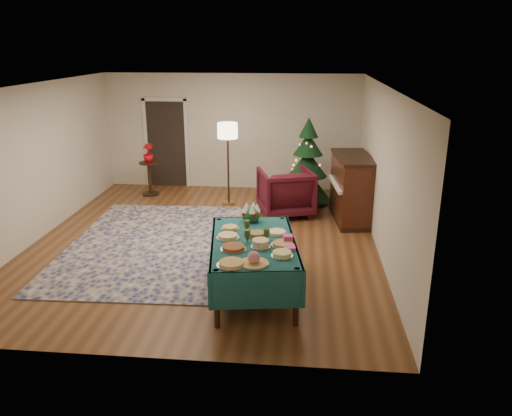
# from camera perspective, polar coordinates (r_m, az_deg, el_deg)

# --- Properties ---
(room_shell) EXTENTS (7.00, 7.00, 7.00)m
(room_shell) POSITION_cam_1_polar(r_m,az_deg,el_deg) (8.55, -6.06, 4.69)
(room_shell) COLOR #593319
(room_shell) RESTS_ON ground
(doorway) EXTENTS (1.08, 0.04, 2.16)m
(doorway) POSITION_cam_1_polar(r_m,az_deg,el_deg) (12.29, -10.20, 7.48)
(doorway) COLOR black
(doorway) RESTS_ON ground
(rug) EXTENTS (3.33, 4.30, 0.02)m
(rug) POSITION_cam_1_polar(r_m,az_deg,el_deg) (8.91, -10.55, -4.04)
(rug) COLOR #14184E
(rug) RESTS_ON ground
(buffet_table) EXTENTS (1.45, 2.15, 0.78)m
(buffet_table) POSITION_cam_1_polar(r_m,az_deg,el_deg) (6.90, -0.31, -4.96)
(buffet_table) COLOR black
(buffet_table) RESTS_ON ground
(platter_0) EXTENTS (0.36, 0.36, 0.05)m
(platter_0) POSITION_cam_1_polar(r_m,az_deg,el_deg) (6.12, -2.83, -6.36)
(platter_0) COLOR silver
(platter_0) RESTS_ON buffet_table
(platter_1) EXTENTS (0.37, 0.37, 0.17)m
(platter_1) POSITION_cam_1_polar(r_m,az_deg,el_deg) (6.12, -0.25, -5.89)
(platter_1) COLOR silver
(platter_1) RESTS_ON buffet_table
(platter_2) EXTENTS (0.28, 0.28, 0.06)m
(platter_2) POSITION_cam_1_polar(r_m,az_deg,el_deg) (6.36, 2.99, -5.28)
(platter_2) COLOR silver
(platter_2) RESTS_ON buffet_table
(platter_3) EXTENTS (0.34, 0.34, 0.05)m
(platter_3) POSITION_cam_1_polar(r_m,az_deg,el_deg) (6.56, -2.60, -4.56)
(platter_3) COLOR silver
(platter_3) RESTS_ON buffet_table
(platter_4) EXTENTS (0.26, 0.26, 0.11)m
(platter_4) POSITION_cam_1_polar(r_m,az_deg,el_deg) (6.62, 0.52, -4.09)
(platter_4) COLOR silver
(platter_4) RESTS_ON buffet_table
(platter_5) EXTENTS (0.32, 0.32, 0.04)m
(platter_5) POSITION_cam_1_polar(r_m,az_deg,el_deg) (6.70, 3.05, -4.13)
(platter_5) COLOR silver
(platter_5) RESTS_ON buffet_table
(platter_6) EXTENTS (0.32, 0.32, 0.05)m
(platter_6) POSITION_cam_1_polar(r_m,az_deg,el_deg) (6.94, -3.25, -3.26)
(platter_6) COLOR silver
(platter_6) RESTS_ON buffet_table
(platter_7) EXTENTS (0.27, 0.27, 0.07)m
(platter_7) POSITION_cam_1_polar(r_m,az_deg,el_deg) (6.96, 0.09, -3.08)
(platter_7) COLOR silver
(platter_7) RESTS_ON buffet_table
(platter_8) EXTENTS (0.30, 0.30, 0.04)m
(platter_8) POSITION_cam_1_polar(r_m,az_deg,el_deg) (7.09, 2.40, -2.81)
(platter_8) COLOR silver
(platter_8) RESTS_ON buffet_table
(platter_9) EXTENTS (0.26, 0.26, 0.04)m
(platter_9) POSITION_cam_1_polar(r_m,az_deg,el_deg) (7.27, -2.98, -2.27)
(platter_9) COLOR silver
(platter_9) RESTS_ON buffet_table
(goblet_0) EXTENTS (0.08, 0.08, 0.18)m
(goblet_0) POSITION_cam_1_polar(r_m,az_deg,el_deg) (7.11, -1.04, -2.07)
(goblet_0) COLOR #2D471E
(goblet_0) RESTS_ON buffet_table
(goblet_1) EXTENTS (0.08, 0.08, 0.18)m
(goblet_1) POSITION_cam_1_polar(r_m,az_deg,el_deg) (6.80, 1.22, -3.05)
(goblet_1) COLOR #2D471E
(goblet_1) RESTS_ON buffet_table
(goblet_2) EXTENTS (0.08, 0.08, 0.18)m
(goblet_2) POSITION_cam_1_polar(r_m,az_deg,el_deg) (6.76, -1.00, -3.18)
(goblet_2) COLOR #2D471E
(goblet_2) RESTS_ON buffet_table
(napkin_stack) EXTENTS (0.18, 0.18, 0.04)m
(napkin_stack) POSITION_cam_1_polar(r_m,az_deg,el_deg) (6.58, 3.81, -4.55)
(napkin_stack) COLOR #F744AF
(napkin_stack) RESTS_ON buffet_table
(gift_box) EXTENTS (0.14, 0.14, 0.10)m
(gift_box) POSITION_cam_1_polar(r_m,az_deg,el_deg) (6.78, 3.67, -3.54)
(gift_box) COLOR #D83C82
(gift_box) RESTS_ON buffet_table
(centerpiece) EXTENTS (0.28, 0.28, 0.32)m
(centerpiece) POSITION_cam_1_polar(r_m,az_deg,el_deg) (7.52, -0.58, -0.58)
(centerpiece) COLOR #1E4C1E
(centerpiece) RESTS_ON buffet_table
(armchair) EXTENTS (1.25, 1.20, 1.05)m
(armchair) POSITION_cam_1_polar(r_m,az_deg,el_deg) (10.13, 3.42, 2.09)
(armchair) COLOR #430E19
(armchair) RESTS_ON ground
(floor_lamp) EXTENTS (0.43, 0.43, 1.76)m
(floor_lamp) POSITION_cam_1_polar(r_m,az_deg,el_deg) (10.63, -3.26, 8.26)
(floor_lamp) COLOR #A57F3F
(floor_lamp) RESTS_ON ground
(side_table) EXTENTS (0.43, 0.43, 0.77)m
(side_table) POSITION_cam_1_polar(r_m,az_deg,el_deg) (11.75, -12.04, 3.27)
(side_table) COLOR black
(side_table) RESTS_ON ground
(potted_plant) EXTENTS (0.24, 0.42, 0.24)m
(potted_plant) POSITION_cam_1_polar(r_m,az_deg,el_deg) (11.63, -12.21, 5.72)
(potted_plant) COLOR #BA0D11
(potted_plant) RESTS_ON side_table
(christmas_tree) EXTENTS (1.28, 1.28, 1.88)m
(christmas_tree) POSITION_cam_1_polar(r_m,az_deg,el_deg) (10.84, 5.91, 4.87)
(christmas_tree) COLOR black
(christmas_tree) RESTS_ON ground
(piano) EXTENTS (0.85, 1.56, 1.30)m
(piano) POSITION_cam_1_polar(r_m,az_deg,el_deg) (9.96, 10.92, 2.15)
(piano) COLOR black
(piano) RESTS_ON ground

